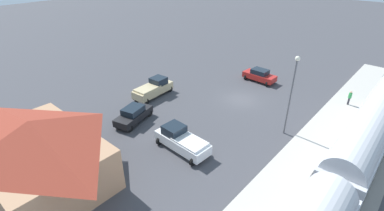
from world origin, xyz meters
TOP-DOWN VIEW (x-y plane):
  - ground_plane at (0.00, 0.00)m, footprint 200.00×200.00m
  - railway_track at (-14.00, 0.00)m, footprint 4.80×70.00m
  - platform at (-10.00, 0.00)m, footprint 3.20×46.00m
  - passenger_train at (-14.00, 12.31)m, footprint 2.93×40.22m
  - station_building at (4.00, 22.00)m, footprint 11.60×8.09m
  - pedestrian_on_platform at (-10.33, -6.60)m, footprint 0.36×0.36m
  - sedan_red at (1.16, -6.43)m, footprint 4.56×2.39m
  - pickup_tan at (8.78, 6.34)m, footprint 2.33×5.52m
  - sedan_black at (5.71, 11.91)m, footprint 2.88×4.81m
  - pickup_white at (-1.34, 12.09)m, footprint 5.48×2.66m
  - light_pole_near_platform at (-7.20, 3.43)m, footprint 0.44×0.44m

SIDE VIEW (x-z plane):
  - ground_plane at x=0.00m, z-range 0.00..0.00m
  - railway_track at x=-14.00m, z-range -0.06..0.24m
  - platform at x=-10.00m, z-range 0.00..0.30m
  - sedan_red at x=1.16m, z-range 0.01..1.75m
  - sedan_black at x=5.71m, z-range 0.01..1.75m
  - pickup_tan at x=8.78m, z-range -0.04..2.10m
  - pickup_white at x=-1.34m, z-range -0.04..2.10m
  - pedestrian_on_platform at x=-10.33m, z-range 0.43..2.14m
  - station_building at x=4.00m, z-range 0.11..5.57m
  - passenger_train at x=-14.00m, z-range 0.37..5.35m
  - light_pole_near_platform at x=-7.20m, z-range 1.01..8.99m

